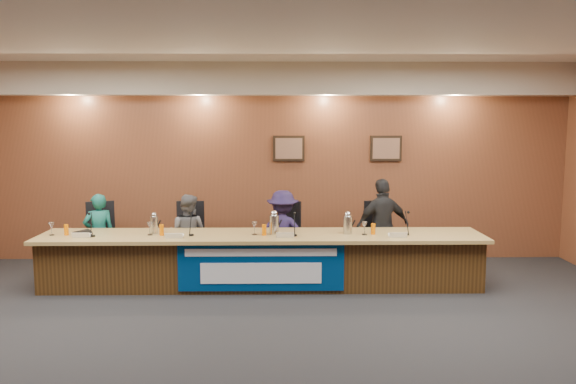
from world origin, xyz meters
name	(u,v)px	position (x,y,z in m)	size (l,w,h in m)	color
floor	(255,357)	(0.00, 0.00, 0.00)	(10.00, 10.00, 0.00)	black
ceiling	(252,21)	(0.00, 0.00, 3.20)	(10.00, 8.00, 0.04)	silver
wall_back	(265,164)	(0.00, 4.00, 1.60)	(10.00, 0.04, 3.20)	brown
soffit	(264,79)	(0.00, 3.75, 2.95)	(10.00, 0.50, 0.50)	beige
dais_body	(262,261)	(0.00, 2.40, 0.35)	(6.00, 0.80, 0.70)	#3E2810
dais_top	(262,236)	(0.00, 2.35, 0.72)	(6.10, 0.95, 0.05)	#A18349
banner	(261,267)	(0.00, 1.99, 0.38)	(2.20, 0.02, 0.65)	navy
banner_text_upper	(261,253)	(0.00, 1.97, 0.58)	(2.00, 0.01, 0.10)	silver
banner_text_lower	(261,273)	(0.00, 1.97, 0.30)	(1.60, 0.01, 0.28)	silver
wall_photo_left	(289,148)	(0.40, 3.97, 1.85)	(0.52, 0.04, 0.42)	black
wall_photo_right	(386,148)	(2.00, 3.97, 1.85)	(0.52, 0.04, 0.42)	black
panelist_a	(99,235)	(-2.45, 3.00, 0.62)	(0.45, 0.29, 1.23)	#125951
panelist_b	(188,235)	(-1.12, 3.00, 0.61)	(0.59, 0.46, 1.22)	#54545A
panelist_c	(283,233)	(0.29, 3.00, 0.64)	(0.82, 0.47, 1.27)	#1D163C
panelist_d	(383,227)	(1.79, 3.00, 0.72)	(0.85, 0.35, 1.45)	black
office_chair_a	(102,242)	(-2.45, 3.10, 0.48)	(0.48, 0.48, 0.08)	black
office_chair_b	(189,242)	(-1.12, 3.10, 0.48)	(0.48, 0.48, 0.08)	black
office_chair_c	(283,242)	(0.29, 3.10, 0.48)	(0.48, 0.48, 0.08)	black
office_chair_d	(381,241)	(1.79, 3.10, 0.48)	(0.48, 0.48, 0.08)	black
nameplate_a	(81,234)	(-2.41, 2.14, 0.80)	(0.24, 0.06, 0.09)	white
microphone_a	(93,236)	(-2.28, 2.21, 0.76)	(0.07, 0.07, 0.02)	black
juice_glass_a	(66,230)	(-2.66, 2.31, 0.82)	(0.06, 0.06, 0.15)	orange
water_glass_a	(52,229)	(-2.86, 2.30, 0.84)	(0.08, 0.08, 0.18)	silver
nameplate_b	(174,235)	(-1.16, 2.07, 0.80)	(0.24, 0.06, 0.09)	white
microphone_b	(191,235)	(-0.96, 2.26, 0.76)	(0.07, 0.07, 0.02)	black
juice_glass_b	(162,230)	(-1.36, 2.28, 0.82)	(0.06, 0.06, 0.15)	orange
water_glass_b	(150,229)	(-1.53, 2.30, 0.84)	(0.08, 0.08, 0.18)	silver
nameplate_c	(285,235)	(0.32, 2.09, 0.80)	(0.24, 0.06, 0.09)	white
microphone_c	(294,235)	(0.45, 2.21, 0.76)	(0.07, 0.07, 0.02)	black
juice_glass_c	(264,230)	(0.04, 2.26, 0.82)	(0.06, 0.06, 0.15)	orange
water_glass_c	(254,228)	(-0.10, 2.30, 0.84)	(0.08, 0.08, 0.18)	silver
nameplate_d	(398,235)	(1.83, 2.07, 0.80)	(0.24, 0.06, 0.09)	white
microphone_d	(406,234)	(1.98, 2.27, 0.76)	(0.07, 0.07, 0.02)	black
juice_glass_d	(373,229)	(1.53, 2.31, 0.82)	(0.06, 0.06, 0.15)	orange
water_glass_d	(365,228)	(1.41, 2.28, 0.84)	(0.08, 0.08, 0.18)	silver
carafe_left	(154,225)	(-1.49, 2.42, 0.87)	(0.11, 0.11, 0.24)	silver
carafe_mid	(274,225)	(0.17, 2.34, 0.88)	(0.13, 0.13, 0.26)	silver
carafe_right	(348,225)	(1.19, 2.36, 0.87)	(0.13, 0.13, 0.24)	silver
speakerphone	(84,233)	(-2.44, 2.37, 0.78)	(0.32, 0.32, 0.05)	black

